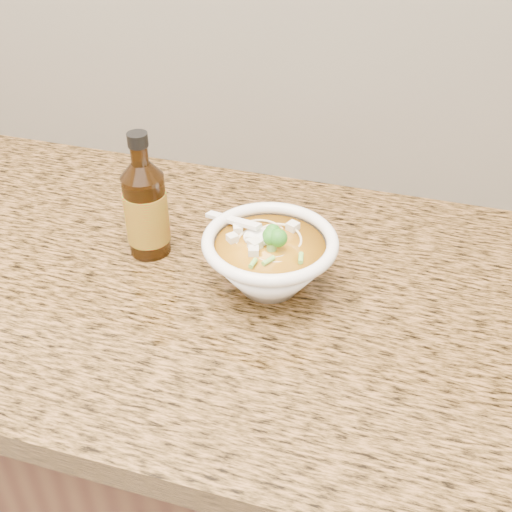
# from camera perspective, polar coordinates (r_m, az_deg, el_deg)

# --- Properties ---
(cabinet) EXTENTS (4.00, 0.65, 0.86)m
(cabinet) POSITION_cam_1_polar(r_m,az_deg,el_deg) (1.33, -9.44, -16.47)
(cabinet) COLOR #381B10
(cabinet) RESTS_ON ground
(counter_slab) EXTENTS (4.00, 0.68, 0.04)m
(counter_slab) POSITION_cam_1_polar(r_m,az_deg,el_deg) (1.01, -11.95, -0.88)
(counter_slab) COLOR brown
(counter_slab) RESTS_ON cabinet
(soup_bowl) EXTENTS (0.21, 0.19, 0.10)m
(soup_bowl) POSITION_cam_1_polar(r_m,az_deg,el_deg) (0.89, 1.22, -0.45)
(soup_bowl) COLOR white
(soup_bowl) RESTS_ON counter_slab
(hot_sauce_bottle) EXTENTS (0.08, 0.08, 0.20)m
(hot_sauce_bottle) POSITION_cam_1_polar(r_m,az_deg,el_deg) (0.96, -9.75, 4.11)
(hot_sauce_bottle) COLOR black
(hot_sauce_bottle) RESTS_ON counter_slab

